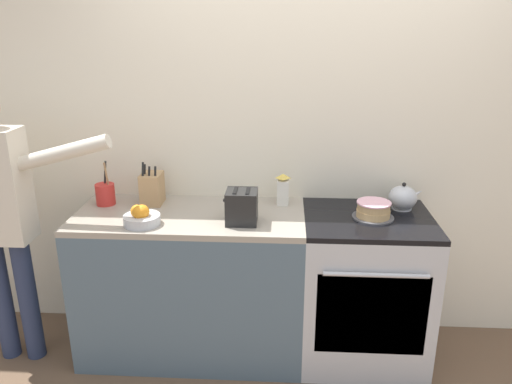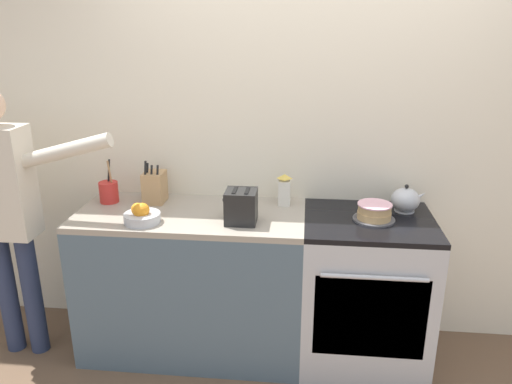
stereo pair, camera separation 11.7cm
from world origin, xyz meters
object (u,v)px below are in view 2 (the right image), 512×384
at_px(toaster, 241,206).
at_px(fruit_bowl, 141,215).
at_px(knife_block, 155,187).
at_px(person_baker, 6,204).
at_px(tea_kettle, 406,200).
at_px(milk_carton, 284,190).
at_px(layer_cake, 374,212).
at_px(utensil_crock, 109,192).
at_px(stove_range, 364,290).

bearing_deg(toaster, fruit_bowl, -173.51).
distance_m(knife_block, person_baker, 0.85).
bearing_deg(tea_kettle, milk_carton, 177.31).
height_order(layer_cake, person_baker, person_baker).
bearing_deg(fruit_bowl, utensil_crock, 135.15).
height_order(tea_kettle, person_baker, person_baker).
distance_m(fruit_bowl, person_baker, 0.81).
xyz_separation_m(stove_range, knife_block, (-1.29, 0.16, 0.55)).
height_order(utensil_crock, fruit_bowl, utensil_crock).
bearing_deg(utensil_crock, layer_cake, -4.76).
distance_m(layer_cake, milk_carton, 0.55).
xyz_separation_m(layer_cake, fruit_bowl, (-1.29, -0.17, -0.00)).
bearing_deg(fruit_bowl, person_baker, 177.74).
xyz_separation_m(tea_kettle, knife_block, (-1.51, 0.00, 0.03)).
distance_m(stove_range, utensil_crock, 1.66).
height_order(tea_kettle, fruit_bowl, tea_kettle).
relative_size(fruit_bowl, milk_carton, 1.04).
distance_m(stove_range, person_baker, 2.15).
bearing_deg(toaster, layer_cake, 8.26).
height_order(fruit_bowl, toaster, toaster).
bearing_deg(person_baker, fruit_bowl, 3.75).
bearing_deg(tea_kettle, stove_range, -145.25).
bearing_deg(layer_cake, fruit_bowl, -172.50).
distance_m(layer_cake, person_baker, 2.11).
height_order(milk_carton, person_baker, person_baker).
bearing_deg(knife_block, utensil_crock, -173.76).
bearing_deg(fruit_bowl, knife_block, 93.79).
relative_size(stove_range, knife_block, 3.37).
bearing_deg(utensil_crock, fruit_bowl, -44.85).
bearing_deg(person_baker, utensil_crock, 34.03).
distance_m(utensil_crock, milk_carton, 1.08).
height_order(layer_cake, knife_block, knife_block).
relative_size(milk_carton, person_baker, 0.12).
distance_m(tea_kettle, milk_carton, 0.71).
relative_size(stove_range, toaster, 4.85).
relative_size(knife_block, utensil_crock, 1.01).
height_order(stove_range, tea_kettle, tea_kettle).
distance_m(stove_range, milk_carton, 0.76).
height_order(utensil_crock, milk_carton, utensil_crock).
distance_m(utensil_crock, toaster, 0.89).
xyz_separation_m(utensil_crock, toaster, (0.85, -0.24, 0.03)).
xyz_separation_m(utensil_crock, fruit_bowl, (0.30, -0.30, -0.02)).
height_order(layer_cake, tea_kettle, tea_kettle).
bearing_deg(stove_range, tea_kettle, 34.75).
relative_size(fruit_bowl, person_baker, 0.12).
bearing_deg(layer_cake, stove_range, 157.28).
bearing_deg(milk_carton, utensil_crock, -176.79).
relative_size(layer_cake, tea_kettle, 1.16).
relative_size(knife_block, toaster, 1.44).
bearing_deg(milk_carton, fruit_bowl, -154.86).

